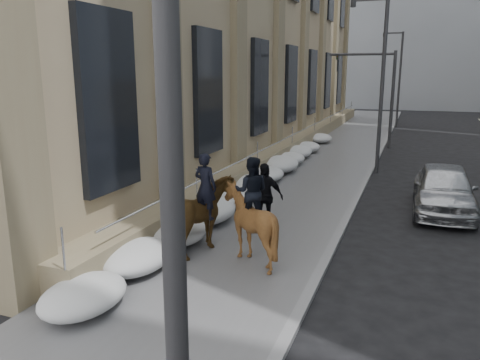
# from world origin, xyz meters

# --- Properties ---
(ground) EXTENTS (140.00, 140.00, 0.00)m
(ground) POSITION_xyz_m (0.00, 0.00, 0.00)
(ground) COLOR black
(ground) RESTS_ON ground
(sidewalk) EXTENTS (5.00, 80.00, 0.12)m
(sidewalk) POSITION_xyz_m (0.00, 10.00, 0.06)
(sidewalk) COLOR #5A5A5D
(sidewalk) RESTS_ON ground
(curb) EXTENTS (0.24, 80.00, 0.12)m
(curb) POSITION_xyz_m (2.62, 10.00, 0.06)
(curb) COLOR slate
(curb) RESTS_ON ground
(limestone_building) EXTENTS (6.10, 44.00, 18.00)m
(limestone_building) POSITION_xyz_m (-5.26, 19.96, 8.90)
(limestone_building) COLOR tan
(limestone_building) RESTS_ON ground
(bg_building_far) EXTENTS (24.00, 12.00, 20.00)m
(bg_building_far) POSITION_xyz_m (-6.00, 72.00, 10.00)
(bg_building_far) COLOR gray
(bg_building_far) RESTS_ON ground
(streetlight_near) EXTENTS (1.71, 0.24, 8.00)m
(streetlight_near) POSITION_xyz_m (2.74, -6.00, 4.58)
(streetlight_near) COLOR #2D2D30
(streetlight_near) RESTS_ON ground
(streetlight_mid) EXTENTS (1.71, 0.24, 8.00)m
(streetlight_mid) POSITION_xyz_m (2.74, 14.00, 4.58)
(streetlight_mid) COLOR #2D2D30
(streetlight_mid) RESTS_ON ground
(streetlight_far) EXTENTS (1.71, 0.24, 8.00)m
(streetlight_far) POSITION_xyz_m (2.74, 34.00, 4.58)
(streetlight_far) COLOR #2D2D30
(streetlight_far) RESTS_ON ground
(traffic_signal) EXTENTS (4.10, 0.22, 6.00)m
(traffic_signal) POSITION_xyz_m (2.07, 22.00, 4.00)
(traffic_signal) COLOR #2D2D30
(traffic_signal) RESTS_ON ground
(snow_bank) EXTENTS (1.70, 18.10, 0.76)m
(snow_bank) POSITION_xyz_m (-1.42, 8.11, 0.47)
(snow_bank) COLOR silver
(snow_bank) RESTS_ON sidewalk
(mounted_horse_left) EXTENTS (1.43, 2.44, 2.64)m
(mounted_horse_left) POSITION_xyz_m (-0.44, 1.51, 1.16)
(mounted_horse_left) COLOR #493216
(mounted_horse_left) RESTS_ON sidewalk
(mounted_horse_right) EXTENTS (1.87, 2.02, 2.62)m
(mounted_horse_right) POSITION_xyz_m (0.85, 1.52, 1.20)
(mounted_horse_right) COLOR #503217
(mounted_horse_right) RESTS_ON sidewalk
(pedestrian) EXTENTS (1.19, 0.53, 2.00)m
(pedestrian) POSITION_xyz_m (0.41, 4.00, 1.12)
(pedestrian) COLOR black
(pedestrian) RESTS_ON sidewalk
(car_silver) EXTENTS (1.98, 4.88, 1.66)m
(car_silver) POSITION_xyz_m (5.57, 8.15, 0.83)
(car_silver) COLOR #9EA1A5
(car_silver) RESTS_ON ground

